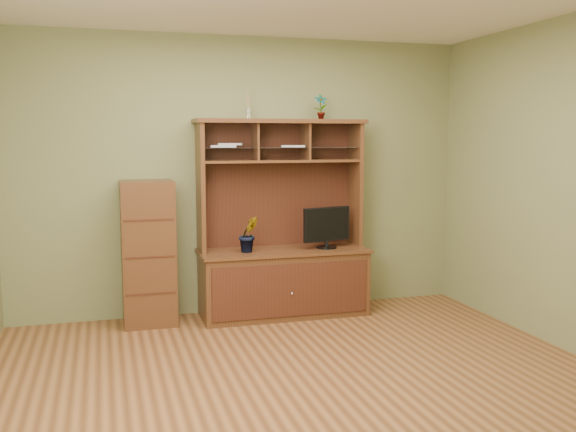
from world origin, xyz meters
name	(u,v)px	position (x,y,z in m)	size (l,w,h in m)	color
room	(305,192)	(0.00, 0.00, 1.35)	(4.54, 4.04, 2.74)	#5B331A
media_hutch	(283,262)	(0.33, 1.73, 0.52)	(1.66, 0.61, 1.90)	#3F2012
monitor	(327,227)	(0.75, 1.65, 0.86)	(0.50, 0.20, 0.40)	black
orchid_plant	(249,234)	(-0.03, 1.65, 0.82)	(0.19, 0.15, 0.34)	#285F20
top_plant	(321,107)	(0.74, 1.80, 2.02)	(0.13, 0.09, 0.25)	#2B6021
reed_diffuser	(248,107)	(0.01, 1.80, 2.01)	(0.06, 0.06, 0.28)	silver
magazines	(249,146)	(0.01, 1.80, 1.65)	(0.95, 0.23, 0.04)	#B1B0B5
side_cabinet	(148,253)	(-0.95, 1.77, 0.67)	(0.48, 0.44, 1.34)	#3F2012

